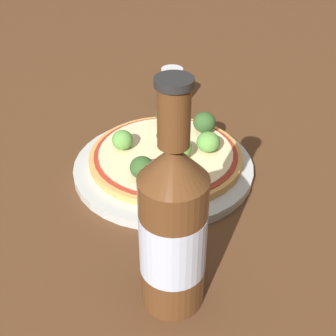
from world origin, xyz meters
TOP-DOWN VIEW (x-y plane):
  - ground_plane at (0.00, 0.00)m, footprint 3.00×3.00m
  - plate at (0.02, 0.00)m, footprint 0.24×0.24m
  - pizza at (0.01, 0.01)m, footprint 0.21×0.21m
  - broccoli_floret_0 at (-0.00, 0.01)m, footprint 0.03×0.03m
  - broccoli_floret_1 at (-0.02, -0.05)m, footprint 0.03×0.03m
  - broccoli_floret_2 at (0.03, 0.06)m, footprint 0.03×0.03m
  - broccoli_floret_3 at (-0.05, 0.03)m, footprint 0.03×0.03m
  - broccoli_floret_4 at (0.03, 0.02)m, footprint 0.03×0.03m
  - broccoli_floret_5 at (-0.02, 0.07)m, footprint 0.03×0.03m
  - broccoli_floret_6 at (0.06, -0.04)m, footprint 0.03×0.03m
  - beer_bottle at (0.22, -0.06)m, footprint 0.06×0.06m
  - pepper_shaker at (-0.15, 0.08)m, footprint 0.04×0.04m

SIDE VIEW (x-z plane):
  - ground_plane at x=0.00m, z-range 0.00..0.00m
  - plate at x=0.02m, z-range 0.00..0.01m
  - pizza at x=0.01m, z-range 0.01..0.03m
  - pepper_shaker at x=-0.15m, z-range 0.00..0.07m
  - broccoli_floret_1 at x=-0.02m, z-range 0.03..0.05m
  - broccoli_floret_2 at x=0.03m, z-range 0.03..0.05m
  - broccoli_floret_6 at x=0.06m, z-range 0.03..0.05m
  - broccoli_floret_5 at x=-0.02m, z-range 0.03..0.06m
  - broccoli_floret_4 at x=0.03m, z-range 0.03..0.06m
  - broccoli_floret_0 at x=0.00m, z-range 0.03..0.06m
  - broccoli_floret_3 at x=-0.05m, z-range 0.03..0.06m
  - beer_bottle at x=0.22m, z-range -0.03..0.21m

